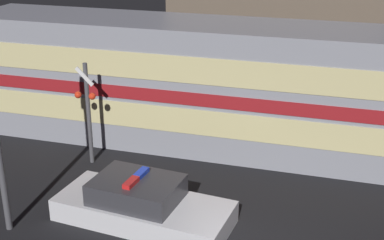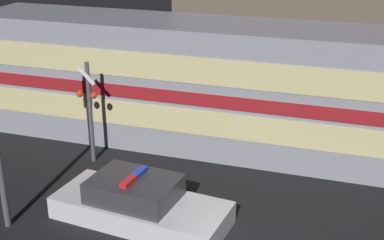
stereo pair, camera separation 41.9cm
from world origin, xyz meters
TOP-DOWN VIEW (x-y plane):
  - train at (-1.96, 6.55)m, footprint 17.59×2.85m
  - police_car at (-3.03, 1.43)m, footprint 4.61×2.22m
  - crossing_signal_far at (-5.78, 4.10)m, footprint 0.67×0.30m

SIDE VIEW (x-z plane):
  - police_car at x=-3.03m, z-range -0.17..1.08m
  - crossing_signal_far at x=-5.78m, z-range 0.19..3.40m
  - train at x=-1.96m, z-range 0.00..4.10m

